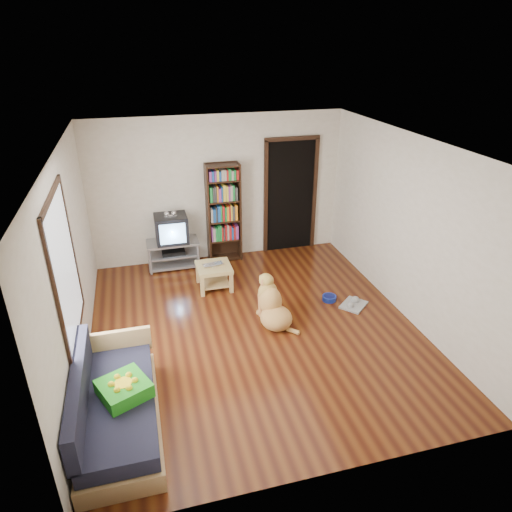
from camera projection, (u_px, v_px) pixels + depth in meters
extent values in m
plane|color=#5A2A0F|center=(254.00, 328.00, 6.50)|extent=(5.00, 5.00, 0.00)
plane|color=white|center=(254.00, 145.00, 5.37)|extent=(5.00, 5.00, 0.00)
plane|color=silver|center=(218.00, 189.00, 8.11)|extent=(4.50, 0.00, 4.50)
plane|color=silver|center=(332.00, 367.00, 3.76)|extent=(4.50, 0.00, 4.50)
plane|color=silver|center=(71.00, 266.00, 5.41)|extent=(0.00, 5.00, 5.00)
plane|color=silver|center=(408.00, 229.00, 6.46)|extent=(0.00, 5.00, 5.00)
cube|color=#2F971C|center=(124.00, 389.00, 4.68)|extent=(0.61, 0.61, 0.15)
imported|color=silver|center=(214.00, 266.00, 7.36)|extent=(0.36, 0.26, 0.03)
cylinder|color=navy|center=(329.00, 298.00, 7.18)|extent=(0.22, 0.22, 0.08)
cube|color=#A9A9A9|center=(354.00, 305.00, 7.04)|extent=(0.51, 0.50, 0.03)
cube|color=white|center=(65.00, 269.00, 4.89)|extent=(0.02, 1.30, 1.60)
cube|color=black|center=(51.00, 196.00, 4.54)|extent=(0.03, 1.42, 0.06)
cube|color=black|center=(79.00, 333.00, 5.25)|extent=(0.03, 1.42, 0.06)
cube|color=black|center=(58.00, 303.00, 4.28)|extent=(0.03, 0.06, 1.70)
cube|color=black|center=(72.00, 244.00, 5.50)|extent=(0.03, 0.06, 1.70)
cube|color=black|center=(290.00, 197.00, 8.52)|extent=(0.90, 0.02, 2.10)
cube|color=black|center=(266.00, 199.00, 8.39)|extent=(0.07, 0.05, 2.14)
cube|color=black|center=(314.00, 195.00, 8.62)|extent=(0.07, 0.05, 2.14)
cube|color=black|center=(292.00, 138.00, 8.04)|extent=(1.03, 0.05, 0.07)
cube|color=#99999E|center=(173.00, 242.00, 8.04)|extent=(0.90, 0.45, 0.04)
cube|color=#99999E|center=(174.00, 254.00, 8.14)|extent=(0.86, 0.42, 0.03)
cube|color=#99999E|center=(174.00, 263.00, 8.22)|extent=(0.90, 0.45, 0.04)
cylinder|color=#99999E|center=(150.00, 262.00, 7.87)|extent=(0.04, 0.04, 0.50)
cylinder|color=#99999E|center=(199.00, 256.00, 8.06)|extent=(0.04, 0.04, 0.50)
cylinder|color=#99999E|center=(149.00, 252.00, 8.21)|extent=(0.04, 0.04, 0.50)
cylinder|color=#99999E|center=(195.00, 247.00, 8.41)|extent=(0.04, 0.04, 0.50)
cube|color=black|center=(173.00, 251.00, 8.12)|extent=(0.40, 0.30, 0.07)
cube|color=black|center=(171.00, 229.00, 7.93)|extent=(0.55, 0.48, 0.48)
cube|color=black|center=(170.00, 224.00, 8.10)|extent=(0.40, 0.14, 0.36)
cube|color=#8CBFF2|center=(173.00, 234.00, 7.71)|extent=(0.44, 0.02, 0.36)
cube|color=silver|center=(170.00, 216.00, 7.77)|extent=(0.20, 0.07, 0.02)
sphere|color=silver|center=(167.00, 214.00, 7.74)|extent=(0.09, 0.09, 0.09)
sphere|color=silver|center=(174.00, 213.00, 7.77)|extent=(0.09, 0.09, 0.09)
cube|color=black|center=(208.00, 215.00, 8.09)|extent=(0.03, 0.30, 1.80)
cube|color=black|center=(239.00, 212.00, 8.22)|extent=(0.03, 0.30, 1.80)
cube|color=black|center=(222.00, 211.00, 8.28)|extent=(0.60, 0.02, 1.80)
cube|color=black|center=(225.00, 257.00, 8.53)|extent=(0.56, 0.28, 0.02)
cube|color=black|center=(225.00, 239.00, 8.37)|extent=(0.56, 0.28, 0.03)
cube|color=black|center=(224.00, 220.00, 8.21)|extent=(0.56, 0.28, 0.02)
cube|color=black|center=(223.00, 200.00, 8.05)|extent=(0.56, 0.28, 0.02)
cube|color=black|center=(223.00, 180.00, 7.89)|extent=(0.56, 0.28, 0.02)
cube|color=black|center=(222.00, 165.00, 7.78)|extent=(0.56, 0.28, 0.02)
cube|color=tan|center=(121.00, 420.00, 4.81)|extent=(0.80, 1.80, 0.22)
cube|color=#1E1E2D|center=(118.00, 404.00, 4.71)|extent=(0.74, 1.74, 0.18)
cube|color=#1E1E2D|center=(79.00, 390.00, 4.52)|extent=(0.12, 1.74, 0.40)
cube|color=tan|center=(117.00, 342.00, 5.39)|extent=(0.80, 0.06, 0.30)
cube|color=tan|center=(214.00, 267.00, 7.41)|extent=(0.55, 0.55, 0.06)
cube|color=tan|center=(214.00, 282.00, 7.53)|extent=(0.45, 0.45, 0.03)
cube|color=tan|center=(202.00, 287.00, 7.24)|extent=(0.06, 0.06, 0.34)
cube|color=tan|center=(231.00, 283.00, 7.35)|extent=(0.06, 0.06, 0.34)
cube|color=tan|center=(198.00, 273.00, 7.65)|extent=(0.06, 0.06, 0.34)
cube|color=tan|center=(225.00, 270.00, 7.75)|extent=(0.06, 0.06, 0.34)
ellipsoid|color=tan|center=(276.00, 318.00, 6.49)|extent=(0.54, 0.57, 0.33)
ellipsoid|color=tan|center=(271.00, 301.00, 6.56)|extent=(0.39, 0.41, 0.44)
ellipsoid|color=#B88546|center=(268.00, 292.00, 6.58)|extent=(0.33, 0.31, 0.31)
ellipsoid|color=tan|center=(266.00, 280.00, 6.55)|extent=(0.25, 0.26, 0.19)
ellipsoid|color=tan|center=(263.00, 278.00, 6.65)|extent=(0.12, 0.18, 0.08)
sphere|color=black|center=(260.00, 276.00, 6.71)|extent=(0.04, 0.04, 0.04)
ellipsoid|color=#B77946|center=(263.00, 283.00, 6.49)|extent=(0.06, 0.08, 0.13)
ellipsoid|color=tan|center=(272.00, 281.00, 6.56)|extent=(0.06, 0.08, 0.13)
cylinder|color=#D68A52|center=(261.00, 305.00, 6.73)|extent=(0.09, 0.12, 0.36)
cylinder|color=tan|center=(269.00, 303.00, 6.79)|extent=(0.09, 0.12, 0.36)
sphere|color=#BD8448|center=(259.00, 312.00, 6.84)|extent=(0.09, 0.09, 0.09)
sphere|color=tan|center=(267.00, 310.00, 6.89)|extent=(0.09, 0.09, 0.09)
cylinder|color=#B89146|center=(289.00, 330.00, 6.42)|extent=(0.25, 0.28, 0.07)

